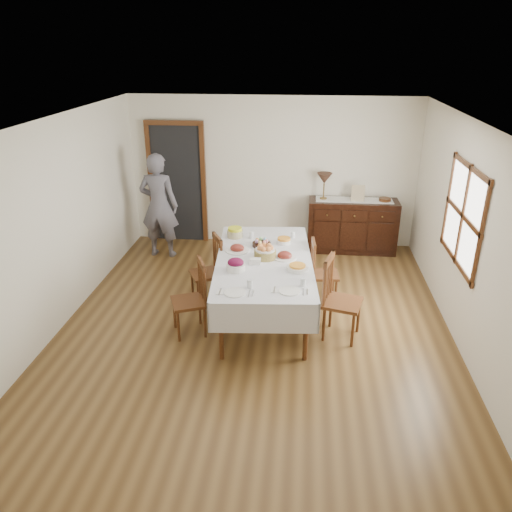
# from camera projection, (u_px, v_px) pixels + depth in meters

# --- Properties ---
(ground) EXTENTS (6.00, 6.00, 0.00)m
(ground) POSITION_uv_depth(u_px,v_px,m) (255.00, 326.00, 6.52)
(ground) COLOR brown
(room_shell) EXTENTS (5.02, 6.02, 2.65)m
(room_shell) POSITION_uv_depth(u_px,v_px,m) (247.00, 195.00, 6.27)
(room_shell) COLOR silver
(room_shell) RESTS_ON ground
(dining_table) EXTENTS (1.42, 2.50, 0.83)m
(dining_table) POSITION_uv_depth(u_px,v_px,m) (264.00, 266.00, 6.49)
(dining_table) COLOR silver
(dining_table) RESTS_ON ground
(chair_left_near) EXTENTS (0.53, 0.53, 0.98)m
(chair_left_near) POSITION_uv_depth(u_px,v_px,m) (192.00, 297.00, 6.19)
(chair_left_near) COLOR #4D2913
(chair_left_near) RESTS_ON ground
(chair_left_far) EXTENTS (0.54, 0.54, 0.97)m
(chair_left_far) POSITION_uv_depth(u_px,v_px,m) (209.00, 269.00, 6.95)
(chair_left_far) COLOR #4D2913
(chair_left_far) RESTS_ON ground
(chair_right_near) EXTENTS (0.54, 0.54, 1.06)m
(chair_right_near) POSITION_uv_depth(u_px,v_px,m) (339.00, 298.00, 6.10)
(chair_right_near) COLOR #4D2913
(chair_right_near) RESTS_ON ground
(chair_right_far) EXTENTS (0.41, 0.41, 0.91)m
(chair_right_far) POSITION_uv_depth(u_px,v_px,m) (321.00, 271.00, 6.98)
(chair_right_far) COLOR #4D2913
(chair_right_far) RESTS_ON ground
(sideboard) EXTENTS (1.52, 0.55, 0.91)m
(sideboard) POSITION_uv_depth(u_px,v_px,m) (352.00, 226.00, 8.69)
(sideboard) COLOR black
(sideboard) RESTS_ON ground
(person) EXTENTS (0.61, 0.41, 1.89)m
(person) POSITION_uv_depth(u_px,v_px,m) (159.00, 202.00, 8.30)
(person) COLOR slate
(person) RESTS_ON ground
(bread_basket) EXTENTS (0.29, 0.29, 0.19)m
(bread_basket) POSITION_uv_depth(u_px,v_px,m) (265.00, 252.00, 6.45)
(bread_basket) COLOR olive
(bread_basket) RESTS_ON dining_table
(egg_basket) EXTENTS (0.25, 0.25, 0.11)m
(egg_basket) POSITION_uv_depth(u_px,v_px,m) (261.00, 244.00, 6.84)
(egg_basket) COLOR black
(egg_basket) RESTS_ON dining_table
(ham_platter_a) EXTENTS (0.33, 0.33, 0.11)m
(ham_platter_a) POSITION_uv_depth(u_px,v_px,m) (237.00, 249.00, 6.69)
(ham_platter_a) COLOR white
(ham_platter_a) RESTS_ON dining_table
(ham_platter_b) EXTENTS (0.30, 0.30, 0.11)m
(ham_platter_b) POSITION_uv_depth(u_px,v_px,m) (285.00, 256.00, 6.47)
(ham_platter_b) COLOR white
(ham_platter_b) RESTS_ON dining_table
(beet_bowl) EXTENTS (0.23, 0.23, 0.16)m
(beet_bowl) POSITION_uv_depth(u_px,v_px,m) (236.00, 265.00, 6.11)
(beet_bowl) COLOR white
(beet_bowl) RESTS_ON dining_table
(carrot_bowl) EXTENTS (0.19, 0.19, 0.09)m
(carrot_bowl) POSITION_uv_depth(u_px,v_px,m) (284.00, 241.00, 6.93)
(carrot_bowl) COLOR white
(carrot_bowl) RESTS_ON dining_table
(pineapple_bowl) EXTENTS (0.22, 0.22, 0.14)m
(pineapple_bowl) POSITION_uv_depth(u_px,v_px,m) (235.00, 233.00, 7.15)
(pineapple_bowl) COLOR tan
(pineapple_bowl) RESTS_ON dining_table
(casserole_dish) EXTENTS (0.27, 0.27, 0.07)m
(casserole_dish) POSITION_uv_depth(u_px,v_px,m) (297.00, 268.00, 6.13)
(casserole_dish) COLOR white
(casserole_dish) RESTS_ON dining_table
(butter_dish) EXTENTS (0.15, 0.10, 0.07)m
(butter_dish) POSITION_uv_depth(u_px,v_px,m) (255.00, 261.00, 6.30)
(butter_dish) COLOR white
(butter_dish) RESTS_ON dining_table
(setting_left) EXTENTS (0.43, 0.31, 0.10)m
(setting_left) POSITION_uv_depth(u_px,v_px,m) (240.00, 289.00, 5.62)
(setting_left) COLOR white
(setting_left) RESTS_ON dining_table
(setting_right) EXTENTS (0.43, 0.31, 0.10)m
(setting_right) POSITION_uv_depth(u_px,v_px,m) (294.00, 288.00, 5.66)
(setting_right) COLOR white
(setting_right) RESTS_ON dining_table
(glass_far_a) EXTENTS (0.06, 0.06, 0.10)m
(glass_far_a) POSITION_uv_depth(u_px,v_px,m) (251.00, 235.00, 7.10)
(glass_far_a) COLOR silver
(glass_far_a) RESTS_ON dining_table
(glass_far_b) EXTENTS (0.06, 0.06, 0.09)m
(glass_far_b) POSITION_uv_depth(u_px,v_px,m) (293.00, 235.00, 7.13)
(glass_far_b) COLOR silver
(glass_far_b) RESTS_ON dining_table
(runner) EXTENTS (1.30, 0.35, 0.01)m
(runner) POSITION_uv_depth(u_px,v_px,m) (354.00, 200.00, 8.53)
(runner) COLOR white
(runner) RESTS_ON sideboard
(table_lamp) EXTENTS (0.26, 0.26, 0.46)m
(table_lamp) POSITION_uv_depth(u_px,v_px,m) (324.00, 179.00, 8.44)
(table_lamp) COLOR brown
(table_lamp) RESTS_ON sideboard
(picture_frame) EXTENTS (0.22, 0.08, 0.28)m
(picture_frame) POSITION_uv_depth(u_px,v_px,m) (358.00, 193.00, 8.41)
(picture_frame) COLOR tan
(picture_frame) RESTS_ON sideboard
(deco_bowl) EXTENTS (0.20, 0.20, 0.06)m
(deco_bowl) POSITION_uv_depth(u_px,v_px,m) (385.00, 200.00, 8.45)
(deco_bowl) COLOR #4D2913
(deco_bowl) RESTS_ON sideboard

